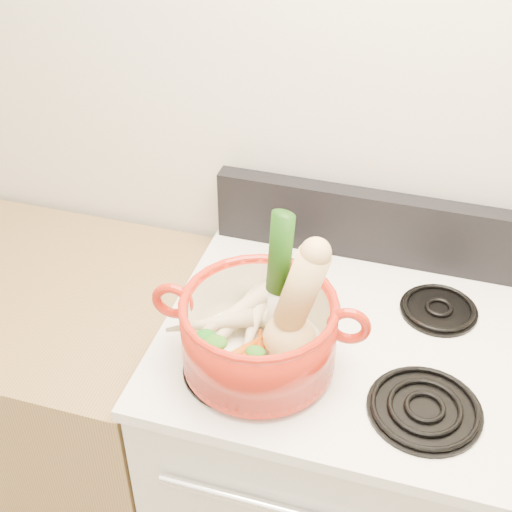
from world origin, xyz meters
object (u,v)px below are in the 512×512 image
(stove_body, at_px, (329,473))
(leek, at_px, (278,281))
(squash, at_px, (291,304))
(dutch_oven, at_px, (259,333))

(stove_body, xyz_separation_m, leek, (-0.12, -0.10, 0.70))
(squash, xyz_separation_m, leek, (-0.03, 0.03, 0.02))
(dutch_oven, relative_size, squash, 1.15)
(dutch_oven, height_order, squash, squash)
(stove_body, height_order, leek, leek)
(stove_body, distance_m, leek, 0.71)
(leek, bearing_deg, stove_body, 58.86)
(dutch_oven, bearing_deg, stove_body, 37.44)
(squash, bearing_deg, stove_body, 60.85)
(stove_body, relative_size, dutch_oven, 2.97)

